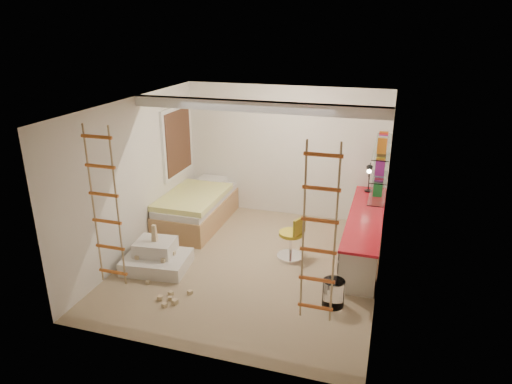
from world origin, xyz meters
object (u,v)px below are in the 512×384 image
(bed, at_px, (197,208))
(desk, at_px, (364,233))
(swivel_chair, at_px, (292,243))
(play_platform, at_px, (157,258))

(bed, bearing_deg, desk, -6.49)
(bed, height_order, swivel_chair, swivel_chair)
(desk, relative_size, play_platform, 2.62)
(desk, relative_size, bed, 1.40)
(bed, relative_size, swivel_chair, 2.62)
(desk, xyz_separation_m, bed, (-3.20, 0.36, -0.07))
(bed, height_order, play_platform, bed)
(swivel_chair, bearing_deg, bed, 158.18)
(desk, distance_m, bed, 3.22)
(desk, xyz_separation_m, swivel_chair, (-1.13, -0.46, -0.12))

